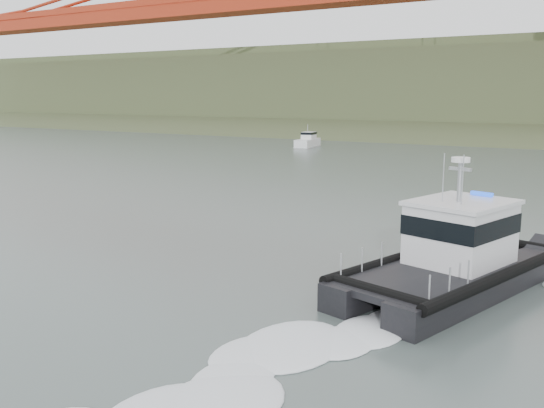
{
  "coord_description": "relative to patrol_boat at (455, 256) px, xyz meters",
  "views": [
    {
      "loc": [
        14.03,
        -14.64,
        7.03
      ],
      "look_at": [
        0.6,
        7.24,
        2.4
      ],
      "focal_mm": 40.0,
      "sensor_mm": 36.0,
      "label": 1
    }
  ],
  "objects": [
    {
      "name": "motorboat",
      "position": [
        -34.21,
        52.53,
        -0.47
      ],
      "size": [
        2.76,
        5.96,
        3.16
      ],
      "rotation": [
        0.0,
        0.0,
        0.15
      ],
      "color": "silver",
      "rests_on": "ground"
    },
    {
      "name": "ground",
      "position": [
        -8.56,
        -7.02,
        -1.26
      ],
      "size": [
        400.0,
        400.0,
        0.0
      ],
      "primitive_type": "plane",
      "color": "#45534F",
      "rests_on": "ground"
    },
    {
      "name": "patrol_boat",
      "position": [
        0.0,
        0.0,
        0.0
      ],
      "size": [
        6.33,
        10.98,
        5.03
      ],
      "rotation": [
        0.0,
        0.0,
        -0.26
      ],
      "color": "black",
      "rests_on": "ground"
    }
  ]
}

